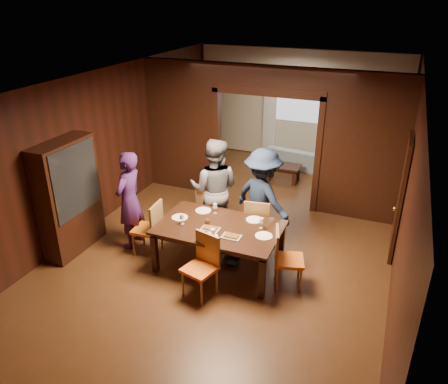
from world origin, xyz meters
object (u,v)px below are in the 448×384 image
at_px(person_purple, 129,200).
at_px(dining_table, 219,246).
at_px(chair_far_r, 258,222).
at_px(chair_near, 200,267).
at_px(chair_far_l, 213,212).
at_px(hutch, 69,197).
at_px(person_navy, 262,198).
at_px(chair_left, 147,228).
at_px(person_grey, 214,189).
at_px(chair_right, 289,258).
at_px(coffee_table, 283,173).
at_px(sofa, 296,157).

relative_size(person_purple, dining_table, 0.90).
bearing_deg(chair_far_r, chair_near, 68.47).
relative_size(chair_far_l, hutch, 0.48).
relative_size(person_navy, chair_left, 1.85).
distance_m(chair_left, hutch, 1.42).
distance_m(person_grey, chair_near, 1.85).
bearing_deg(chair_right, chair_near, 105.08).
xyz_separation_m(person_navy, dining_table, (-0.41, -0.99, -0.52)).
relative_size(person_navy, chair_right, 1.85).
height_order(person_grey, chair_near, person_grey).
bearing_deg(coffee_table, chair_far_r, -83.24).
relative_size(person_grey, chair_near, 1.95).
distance_m(sofa, chair_far_r, 4.09).
bearing_deg(sofa, person_grey, 88.65).
relative_size(dining_table, hutch, 0.99).
relative_size(chair_far_l, chair_far_r, 1.00).
bearing_deg(coffee_table, chair_left, -108.92).
xyz_separation_m(person_navy, chair_near, (-0.39, -1.78, -0.41)).
relative_size(person_navy, chair_near, 1.85).
relative_size(person_grey, person_navy, 1.05).
bearing_deg(hutch, person_grey, 32.81).
bearing_deg(sofa, chair_right, 109.30).
relative_size(sofa, chair_far_l, 1.86).
distance_m(person_grey, chair_left, 1.38).
bearing_deg(chair_far_r, chair_far_l, -12.52).
bearing_deg(sofa, hutch, 70.25).
bearing_deg(chair_right, chair_far_r, 24.27).
bearing_deg(person_purple, hutch, -61.20).
height_order(person_purple, coffee_table, person_purple).
xyz_separation_m(person_purple, chair_right, (2.90, -0.11, -0.40)).
relative_size(dining_table, chair_right, 2.04).
distance_m(sofa, dining_table, 4.91).
xyz_separation_m(coffee_table, chair_right, (1.16, -3.96, 0.28)).
relative_size(chair_far_r, chair_near, 1.00).
xyz_separation_m(chair_right, hutch, (-3.78, -0.38, 0.52)).
xyz_separation_m(person_purple, chair_near, (1.73, -0.85, -0.40)).
xyz_separation_m(chair_far_r, chair_near, (-0.37, -1.64, 0.00)).
bearing_deg(person_purple, chair_right, 87.51).
bearing_deg(person_purple, chair_near, 63.71).
height_order(dining_table, coffee_table, dining_table).
height_order(person_navy, chair_left, person_navy).
bearing_deg(chair_left, chair_right, 86.05).
distance_m(chair_right, chair_far_r, 1.20).
distance_m(person_navy, chair_far_l, 1.01).
bearing_deg(hutch, chair_right, 5.68).
relative_size(person_navy, chair_far_l, 1.85).
xyz_separation_m(person_purple, dining_table, (1.72, -0.05, -0.51)).
bearing_deg(sofa, chair_near, 96.16).
xyz_separation_m(person_grey, coffee_table, (0.51, 2.98, -0.74)).
relative_size(person_grey, dining_table, 0.96).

